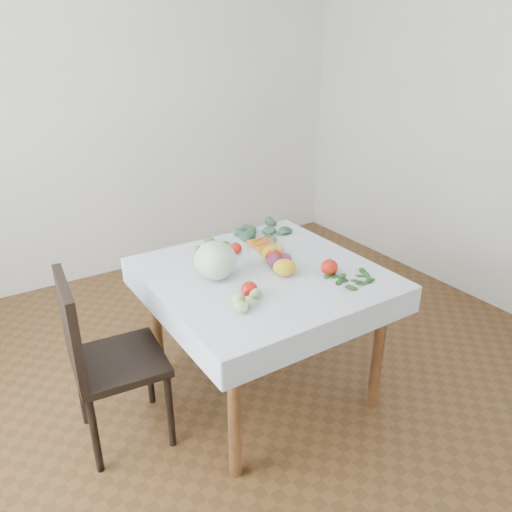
{
  "coord_description": "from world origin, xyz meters",
  "views": [
    {
      "loc": [
        -1.29,
        -1.93,
        1.89
      ],
      "look_at": [
        -0.0,
        0.06,
        0.82
      ],
      "focal_mm": 35.0,
      "sensor_mm": 36.0,
      "label": 1
    }
  ],
  "objects_px": {
    "table": "(263,289)",
    "heirloom_back": "(272,253)",
    "chair": "(99,352)",
    "carrot_bunch": "(270,246)",
    "cabbage": "(215,260)"
  },
  "relations": [
    {
      "from": "table",
      "to": "heirloom_back",
      "type": "distance_m",
      "value": 0.21
    },
    {
      "from": "chair",
      "to": "heirloom_back",
      "type": "height_order",
      "value": "chair"
    },
    {
      "from": "chair",
      "to": "table",
      "type": "bearing_deg",
      "value": -6.09
    },
    {
      "from": "chair",
      "to": "heirloom_back",
      "type": "relative_size",
      "value": 8.14
    },
    {
      "from": "heirloom_back",
      "to": "carrot_bunch",
      "type": "xyz_separation_m",
      "value": [
        0.08,
        0.13,
        -0.03
      ]
    },
    {
      "from": "table",
      "to": "cabbage",
      "type": "relative_size",
      "value": 4.67
    },
    {
      "from": "cabbage",
      "to": "chair",
      "type": "bearing_deg",
      "value": 178.01
    },
    {
      "from": "chair",
      "to": "cabbage",
      "type": "height_order",
      "value": "cabbage"
    },
    {
      "from": "table",
      "to": "chair",
      "type": "relative_size",
      "value": 1.09
    },
    {
      "from": "cabbage",
      "to": "carrot_bunch",
      "type": "relative_size",
      "value": 0.63
    },
    {
      "from": "table",
      "to": "heirloom_back",
      "type": "relative_size",
      "value": 8.85
    },
    {
      "from": "carrot_bunch",
      "to": "cabbage",
      "type": "bearing_deg",
      "value": -160.3
    },
    {
      "from": "table",
      "to": "chair",
      "type": "xyz_separation_m",
      "value": [
        -0.86,
        0.09,
        -0.13
      ]
    },
    {
      "from": "table",
      "to": "carrot_bunch",
      "type": "relative_size",
      "value": 2.95
    },
    {
      "from": "table",
      "to": "cabbage",
      "type": "xyz_separation_m",
      "value": [
        -0.24,
        0.07,
        0.2
      ]
    }
  ]
}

